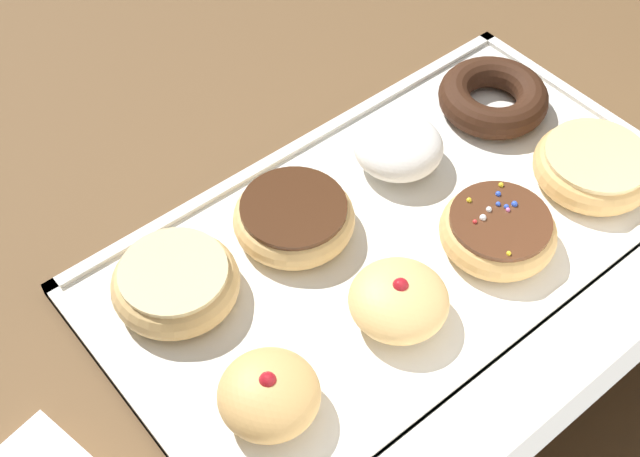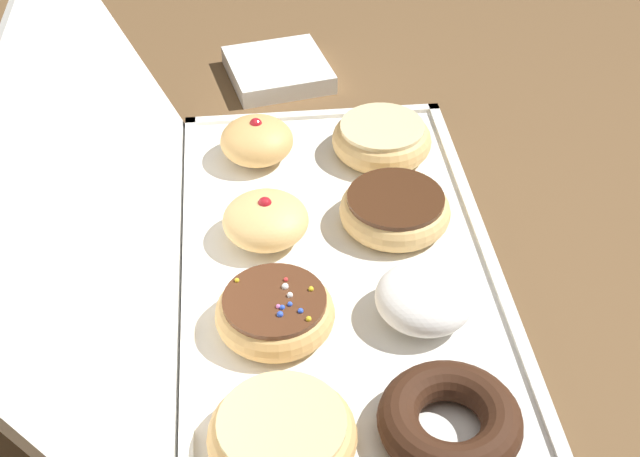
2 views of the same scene
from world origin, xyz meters
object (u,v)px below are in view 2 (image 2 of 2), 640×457
jelly_filled_donut_6 (266,220)px  jelly_filled_donut_7 (257,140)px  chocolate_cake_ring_donut_0 (450,421)px  powdered_filled_donut_1 (424,298)px  chocolate_frosted_donut_2 (395,209)px  glazed_ring_donut_4 (282,434)px  sprinkle_donut_5 (275,312)px  napkin_stack (278,70)px  glazed_ring_donut_3 (382,139)px  donut_box (342,277)px

jelly_filled_donut_6 → jelly_filled_donut_7: bearing=0.8°
chocolate_cake_ring_donut_0 → jelly_filled_donut_7: jelly_filled_donut_7 is taller
powdered_filled_donut_1 → chocolate_frosted_donut_2: (0.13, 0.00, -0.00)m
jelly_filled_donut_7 → powdered_filled_donut_1: bearing=-152.5°
glazed_ring_donut_4 → jelly_filled_donut_6: size_ratio=1.37×
sprinkle_donut_5 → napkin_stack: size_ratio=0.88×
chocolate_cake_ring_donut_0 → sprinkle_donut_5: 0.19m
chocolate_cake_ring_donut_0 → glazed_ring_donut_3: 0.39m
glazed_ring_donut_3 → napkin_stack: glazed_ring_donut_3 is taller
glazed_ring_donut_3 → jelly_filled_donut_7: (0.00, 0.14, 0.00)m
chocolate_cake_ring_donut_0 → chocolate_frosted_donut_2: chocolate_frosted_donut_2 is taller
sprinkle_donut_5 → napkin_stack: sprinkle_donut_5 is taller
napkin_stack → powdered_filled_donut_1: bearing=-167.4°
donut_box → glazed_ring_donut_4: 0.21m
napkin_stack → donut_box: bearing=-174.9°
chocolate_cake_ring_donut_0 → jelly_filled_donut_7: 0.42m
donut_box → jelly_filled_donut_6: (0.06, 0.07, 0.03)m
glazed_ring_donut_4 → jelly_filled_donut_6: 0.26m
jelly_filled_donut_7 → napkin_stack: size_ratio=0.67×
donut_box → chocolate_cake_ring_donut_0: size_ratio=4.93×
chocolate_cake_ring_donut_0 → sprinkle_donut_5: (0.13, 0.13, 0.00)m
powdered_filled_donut_1 → glazed_ring_donut_4: bearing=133.9°
sprinkle_donut_5 → jelly_filled_donut_6: (0.12, 0.00, 0.00)m
chocolate_cake_ring_donut_0 → napkin_stack: 0.60m
donut_box → sprinkle_donut_5: (-0.06, 0.07, 0.02)m
chocolate_cake_ring_donut_0 → chocolate_frosted_donut_2: size_ratio=1.02×
donut_box → chocolate_frosted_donut_2: 0.10m
jelly_filled_donut_7 → napkin_stack: jelly_filled_donut_7 is taller
glazed_ring_donut_4 → sprinkle_donut_5: 0.13m
donut_box → glazed_ring_donut_3: glazed_ring_donut_3 is taller
jelly_filled_donut_7 → napkin_stack: bearing=-10.6°
chocolate_cake_ring_donut_0 → glazed_ring_donut_3: size_ratio=1.03×
jelly_filled_donut_6 → chocolate_frosted_donut_2: bearing=-86.1°
powdered_filled_donut_1 → jelly_filled_donut_6: 0.18m
chocolate_cake_ring_donut_0 → glazed_ring_donut_4: (-0.00, 0.13, 0.00)m
sprinkle_donut_5 → jelly_filled_donut_6: bearing=0.5°
chocolate_frosted_donut_2 → glazed_ring_donut_3: size_ratio=1.01×
powdered_filled_donut_1 → chocolate_frosted_donut_2: powdered_filled_donut_1 is taller
chocolate_frosted_donut_2 → glazed_ring_donut_3: 0.13m
chocolate_frosted_donut_2 → jelly_filled_donut_6: size_ratio=1.32×
chocolate_frosted_donut_2 → jelly_filled_donut_7: bearing=45.8°
glazed_ring_donut_3 → glazed_ring_donut_4: size_ratio=0.95×
glazed_ring_donut_4 → jelly_filled_donut_7: (0.40, -0.00, 0.01)m
donut_box → napkin_stack: napkin_stack is taller
napkin_stack → jelly_filled_donut_7: bearing=169.4°
chocolate_frosted_donut_2 → jelly_filled_donut_7: (0.13, 0.13, 0.01)m
glazed_ring_donut_4 → jelly_filled_donut_6: bearing=-0.4°
glazed_ring_donut_4 → jelly_filled_donut_6: (0.26, -0.00, 0.00)m
powdered_filled_donut_1 → jelly_filled_donut_7: jelly_filled_donut_7 is taller
chocolate_frosted_donut_2 → chocolate_cake_ring_donut_0: bearing=179.7°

